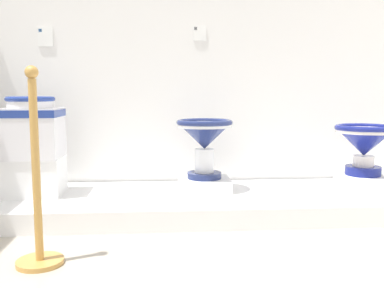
% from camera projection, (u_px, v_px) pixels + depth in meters
% --- Properties ---
extents(wall_back, '(4.26, 0.06, 2.88)m').
position_uv_depth(wall_back, '(197.00, 19.00, 3.33)').
color(wall_back, white).
rests_on(wall_back, ground_plane).
extents(display_platform, '(3.50, 0.89, 0.14)m').
position_uv_depth(display_platform, '(202.00, 203.00, 3.00)').
color(display_platform, white).
rests_on(display_platform, ground_plane).
extents(plinth_block_leftmost, '(0.39, 0.31, 0.27)m').
position_uv_depth(plinth_block_leftmost, '(34.00, 176.00, 2.93)').
color(plinth_block_leftmost, white).
rests_on(plinth_block_leftmost, display_platform).
extents(antique_toilet_leftmost, '(0.40, 0.34, 0.43)m').
position_uv_depth(antique_toilet_leftmost, '(32.00, 126.00, 2.89)').
color(antique_toilet_leftmost, white).
rests_on(antique_toilet_leftmost, plinth_block_leftmost).
extents(plinth_block_rightmost, '(0.37, 0.30, 0.09)m').
position_uv_depth(plinth_block_rightmost, '(204.00, 184.00, 3.07)').
color(plinth_block_rightmost, white).
rests_on(plinth_block_rightmost, display_platform).
extents(antique_toilet_rightmost, '(0.41, 0.41, 0.43)m').
position_uv_depth(antique_toilet_rightmost, '(204.00, 137.00, 3.03)').
color(antique_toilet_rightmost, navy).
rests_on(antique_toilet_rightmost, plinth_block_rightmost).
extents(plinth_block_slender_white, '(0.29, 0.36, 0.12)m').
position_uv_depth(plinth_block_slender_white, '(362.00, 183.00, 3.04)').
color(plinth_block_slender_white, white).
rests_on(plinth_block_slender_white, display_platform).
extents(antique_toilet_slender_white, '(0.42, 0.42, 0.36)m').
position_uv_depth(antique_toilet_slender_white, '(364.00, 141.00, 3.00)').
color(antique_toilet_slender_white, navy).
rests_on(antique_toilet_slender_white, plinth_block_slender_white).
extents(info_placard_first, '(0.11, 0.01, 0.15)m').
position_uv_depth(info_placard_first, '(45.00, 36.00, 3.22)').
color(info_placard_first, white).
extents(info_placard_second, '(0.10, 0.01, 0.12)m').
position_uv_depth(info_placard_second, '(200.00, 33.00, 3.31)').
color(info_placard_second, white).
extents(stanchion_post_near_left, '(0.23, 0.23, 0.98)m').
position_uv_depth(stanchion_post_near_left, '(37.00, 203.00, 2.05)').
color(stanchion_post_near_left, '#C89346').
rests_on(stanchion_post_near_left, ground_plane).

